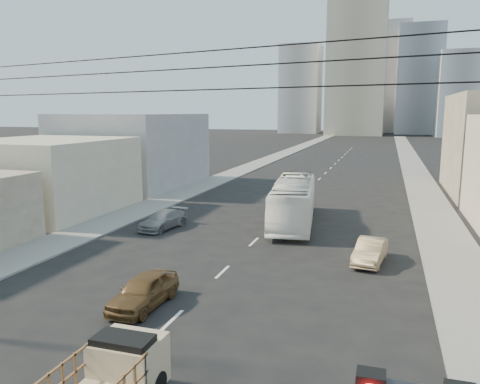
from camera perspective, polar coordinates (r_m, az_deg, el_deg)
The scene contains 16 objects.
sidewalk_left at distance 80.69m, azimuth 3.33°, elevation 3.90°, with size 3.50×180.00×0.12m, color gray.
sidewalk_right at distance 78.37m, azimuth 20.25°, elevation 3.15°, with size 3.50×180.00×0.12m, color gray.
lane_dashes at distance 61.89m, azimuth 10.04°, elevation 1.96°, with size 0.15×104.00×0.01m.
flatbed_pickup at distance 14.02m, azimuth -15.88°, elevation -21.06°, with size 1.95×4.41×1.90m.
city_bus at distance 34.92m, azimuth 6.53°, elevation -1.12°, with size 2.80×11.97×3.33m, color white.
sedan_brown at distance 20.70m, azimuth -11.67°, elevation -11.72°, with size 1.64×4.07×1.39m, color brown.
sedan_tan at distance 26.85m, azimuth 15.58°, elevation -6.96°, with size 1.38×3.95×1.30m, color tan.
sedan_grey at distance 33.75m, azimuth -9.40°, elevation -3.37°, with size 1.76×4.32×1.25m, color slate.
overhead_wires at distance 12.22m, azimuth -23.05°, elevation 12.63°, with size 23.01×5.02×0.72m.
bldg_left_mid at distance 41.97m, azimuth -22.49°, elevation 1.86°, with size 11.00×12.00×6.00m, color #B9B195.
bldg_left_far at distance 54.40m, azimuth -12.82°, elevation 5.05°, with size 12.00×16.00×8.00m, color gray.
high_rise_tower at distance 179.57m, azimuth 14.13°, elevation 16.39°, with size 20.00×20.00×60.00m, color tan.
midrise_ne at distance 193.48m, azimuth 20.96°, elevation 12.57°, with size 16.00×16.00×40.00m, color gray.
midrise_nw at distance 191.08m, azimuth 7.41°, elevation 12.26°, with size 15.00×15.00×34.00m, color gray.
midrise_back at distance 208.32m, azimuth 17.38°, elevation 13.07°, with size 18.00×18.00×44.00m, color gray.
midrise_east at distance 174.36m, azimuth 25.22°, elevation 10.70°, with size 14.00×14.00×28.00m, color gray.
Camera 1 is at (7.84, -7.85, 8.18)m, focal length 35.00 mm.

